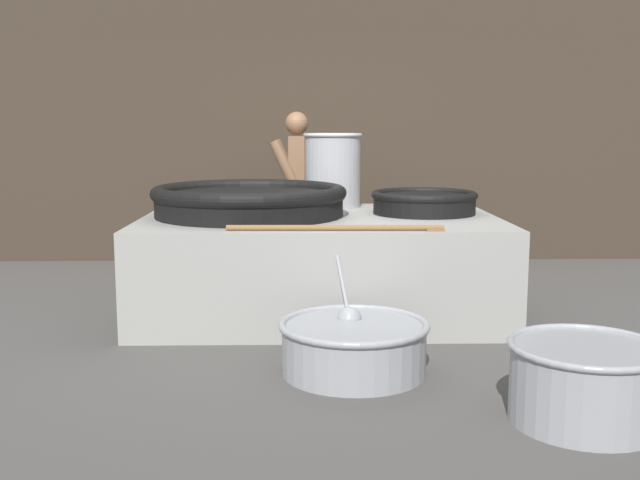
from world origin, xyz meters
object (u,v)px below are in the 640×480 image
object	(u,v)px
giant_wok_near	(249,200)
prep_bowl_vegetables	(354,344)
prep_bowl_meat	(585,379)
stock_pot	(333,169)
cook	(296,188)
giant_wok_far	(424,201)

from	to	relation	value
giant_wok_near	prep_bowl_vegetables	world-z (taller)	giant_wok_near
giant_wok_near	prep_bowl_meat	bearing A→B (deg)	-51.79
stock_pot	prep_bowl_meat	distance (m)	3.35
cook	prep_bowl_vegetables	distance (m)	3.14
giant_wok_near	giant_wok_far	distance (m)	1.42
cook	prep_bowl_meat	size ratio (longest dim) A/B	2.07
giant_wok_far	cook	size ratio (longest dim) A/B	0.53
prep_bowl_meat	giant_wok_near	bearing A→B (deg)	128.21
giant_wok_near	cook	size ratio (longest dim) A/B	0.95
stock_pot	cook	bearing A→B (deg)	112.32
giant_wok_near	prep_bowl_meat	world-z (taller)	giant_wok_near
stock_pot	cook	size ratio (longest dim) A/B	0.40
cook	prep_bowl_meat	xyz separation A→B (m)	(1.49, -3.83, -0.65)
giant_wok_near	giant_wok_far	world-z (taller)	giant_wok_near
giant_wok_far	prep_bowl_meat	world-z (taller)	giant_wok_far
giant_wok_near	cook	distance (m)	1.52
stock_pot	cook	world-z (taller)	cook
giant_wok_far	prep_bowl_meat	bearing A→B (deg)	-80.11
giant_wok_near	stock_pot	world-z (taller)	stock_pot
prep_bowl_meat	prep_bowl_vegetables	bearing A→B (deg)	144.62
cook	prep_bowl_vegetables	bearing A→B (deg)	97.57
prep_bowl_vegetables	prep_bowl_meat	world-z (taller)	prep_bowl_vegetables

